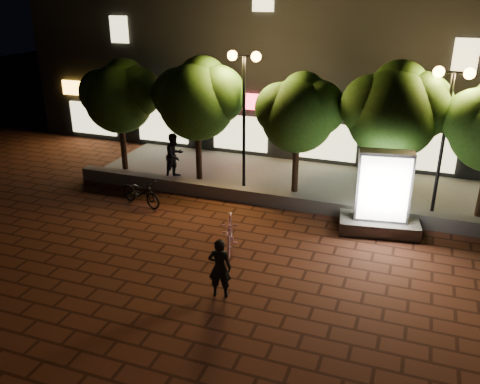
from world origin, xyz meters
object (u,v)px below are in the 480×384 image
at_px(street_lamp_right, 449,104).
at_px(ad_kiosk, 382,200).
at_px(pedestrian, 175,156).
at_px(tree_far_left, 121,94).
at_px(scooter_pink, 230,233).
at_px(tree_right, 395,108).
at_px(scooter_parked, 141,192).
at_px(rider, 220,268).
at_px(tree_mid, 300,111).
at_px(street_lamp_left, 244,86).
at_px(tree_left, 199,96).

height_order(street_lamp_right, ad_kiosk, street_lamp_right).
bearing_deg(ad_kiosk, pedestrian, 166.48).
xyz_separation_m(tree_far_left, pedestrian, (2.46, -0.25, -2.28)).
bearing_deg(scooter_pink, tree_right, 31.88).
height_order(tree_right, street_lamp_right, tree_right).
relative_size(scooter_pink, scooter_parked, 0.94).
distance_m(tree_far_left, rider, 10.75).
bearing_deg(tree_mid, street_lamp_left, -172.69).
bearing_deg(pedestrian, tree_mid, -69.86).
distance_m(tree_mid, street_lamp_left, 2.22).
xyz_separation_m(tree_mid, street_lamp_right, (4.95, -0.26, 0.68)).
distance_m(tree_left, pedestrian, 2.66).
relative_size(tree_far_left, street_lamp_right, 0.93).
relative_size(tree_mid, tree_right, 0.89).
distance_m(tree_far_left, scooter_pink, 8.83).
height_order(street_lamp_right, scooter_parked, street_lamp_right).
xyz_separation_m(tree_right, street_lamp_right, (1.64, -0.26, 0.33)).
bearing_deg(pedestrian, tree_right, -70.98).
bearing_deg(tree_left, scooter_parked, -108.29).
relative_size(tree_left, ad_kiosk, 1.80).
height_order(street_lamp_right, scooter_pink, street_lamp_right).
bearing_deg(scooter_pink, pedestrian, 112.55).
bearing_deg(scooter_parked, tree_right, -53.00).
relative_size(street_lamp_left, pedestrian, 2.79).
height_order(street_lamp_right, rider, street_lamp_right).
bearing_deg(ad_kiosk, rider, -123.82).
xyz_separation_m(tree_left, scooter_pink, (3.20, -5.04, -2.92)).
xyz_separation_m(tree_mid, rider, (-0.15, -7.44, -2.40)).
xyz_separation_m(tree_left, pedestrian, (-1.05, -0.25, -2.44)).
height_order(tree_left, tree_mid, tree_left).
height_order(street_lamp_left, scooter_pink, street_lamp_left).
bearing_deg(tree_mid, scooter_parked, -148.56).
bearing_deg(street_lamp_right, tree_far_left, 178.79).
bearing_deg(ad_kiosk, tree_far_left, 168.20).
relative_size(tree_far_left, tree_mid, 1.03).
bearing_deg(tree_mid, pedestrian, -177.16).
bearing_deg(rider, ad_kiosk, -133.01).
relative_size(tree_right, ad_kiosk, 1.86).
xyz_separation_m(street_lamp_left, street_lamp_right, (7.00, 0.00, -0.13)).
distance_m(tree_left, tree_right, 7.30).
xyz_separation_m(tree_right, scooter_pink, (-4.10, -5.04, -3.04)).
bearing_deg(street_lamp_right, scooter_parked, -164.30).
relative_size(tree_far_left, rider, 2.83).
xyz_separation_m(tree_mid, scooter_pink, (-0.80, -5.04, -2.69)).
bearing_deg(tree_mid, rider, -91.14).
height_order(tree_far_left, scooter_pink, tree_far_left).
relative_size(tree_far_left, pedestrian, 2.49).
height_order(rider, pedestrian, pedestrian).
distance_m(tree_left, street_lamp_left, 2.05).
relative_size(tree_far_left, tree_right, 0.91).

